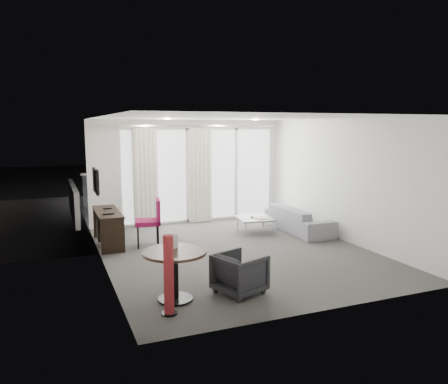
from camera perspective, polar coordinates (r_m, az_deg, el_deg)
name	(u,v)px	position (r m, az deg, el deg)	size (l,w,h in m)	color
floor	(235,251)	(8.67, 1.50, -7.76)	(5.00, 6.00, 0.00)	#45433F
ceiling	(236,118)	(8.32, 1.57, 9.69)	(5.00, 6.00, 0.00)	white
wall_left	(102,193)	(7.75, -15.66, -0.19)	(0.00, 6.00, 2.60)	silver
wall_right	(343,180)	(9.66, 15.26, 1.51)	(0.00, 6.00, 2.60)	silver
wall_front	(328,215)	(5.81, 13.46, -2.97)	(5.00, 0.00, 2.60)	silver
window_panel	(200,175)	(11.28, -3.14, 2.27)	(4.00, 0.02, 2.38)	white
window_frame	(200,175)	(11.26, -3.11, 2.26)	(4.10, 0.06, 2.44)	white
curtain_left	(146,178)	(10.74, -10.19, 1.82)	(0.60, 0.20, 2.38)	silver
curtain_right	(200,175)	(11.11, -3.10, 2.17)	(0.60, 0.20, 2.38)	silver
curtain_track	(190,126)	(10.96, -4.41, 8.62)	(4.80, 0.04, 0.04)	#B2B2B7
downlight_a	(168,119)	(9.54, -7.39, 9.42)	(0.12, 0.12, 0.02)	#FFE0B2
downlight_b	(256,120)	(10.27, 4.17, 9.41)	(0.12, 0.12, 0.02)	#FFE0B2
desk	(108,228)	(9.39, -14.90, -4.55)	(0.47, 1.50, 0.70)	black
tv	(96,181)	(9.18, -16.43, 1.42)	(0.05, 0.80, 0.50)	black
desk_chair	(148,223)	(9.08, -9.95, -3.97)	(0.53, 0.50, 0.97)	maroon
round_table	(175,276)	(6.29, -6.42, -10.81)	(0.90, 0.90, 0.72)	#311F15
menu_card	(174,248)	(6.29, -6.50, -7.34)	(0.11, 0.02, 0.20)	white
red_lamp	(169,275)	(5.79, -7.24, -10.74)	(0.21, 0.21, 1.06)	maroon
tub_armchair	(240,273)	(6.52, 2.08, -10.59)	(0.64, 0.66, 0.60)	black
coffee_table	(255,225)	(10.15, 4.05, -4.32)	(0.78, 0.78, 0.35)	gray
remote	(252,217)	(10.13, 3.61, -3.28)	(0.05, 0.15, 0.02)	black
magazine	(260,218)	(10.04, 4.71, -3.40)	(0.24, 0.30, 0.02)	gray
sofa	(299,219)	(10.35, 9.74, -3.52)	(2.00, 0.78, 0.58)	gray
terrace_slab	(184,212)	(12.90, -5.28, -2.62)	(5.60, 3.00, 0.12)	#4D4D50
rattan_chair_a	(215,196)	(12.98, -1.20, -0.57)	(0.51, 0.51, 0.75)	#4F3523
rattan_chair_b	(219,190)	(13.87, -0.71, 0.20)	(0.57, 0.57, 0.83)	#4F3523
rattan_table	(212,201)	(13.02, -1.56, -1.12)	(0.49, 0.49, 0.49)	#4F3523
balustrade	(171,187)	(14.18, -7.00, 0.66)	(5.50, 0.06, 1.05)	#B2B2B7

